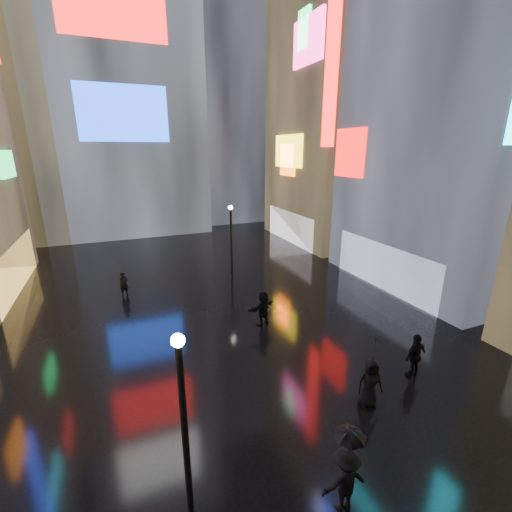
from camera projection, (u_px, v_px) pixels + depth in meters
ground at (207, 297)px, 21.39m from camera, size 140.00×140.00×0.00m
building_right_mid at (474, 40)px, 20.10m from camera, size 10.28×13.70×30.00m
building_right_far at (341, 91)px, 31.85m from camera, size 10.28×12.00×28.00m
tower_main at (110, 25)px, 35.15m from camera, size 16.00×14.20×42.00m
tower_flank_right at (218, 80)px, 42.51m from camera, size 12.00×12.00×34.00m
lamp_near at (184, 423)px, 7.71m from camera, size 0.30×0.30×5.20m
lamp_far at (231, 238)px, 23.76m from camera, size 0.30×0.30×5.20m
pedestrian_2 at (345, 480)px, 8.55m from camera, size 1.24×0.77×1.85m
pedestrian_3 at (415, 356)px, 13.66m from camera, size 1.17×0.62×1.91m
pedestrian_4 at (370, 383)px, 12.12m from camera, size 1.03×0.81×1.85m
pedestrian_5 at (263, 308)px, 17.73m from camera, size 1.82×1.18×1.87m
pedestrian_6 at (124, 284)px, 21.37m from camera, size 0.64×0.51×1.54m
umbrella_1 at (349, 440)px, 8.17m from camera, size 1.07×1.07×0.67m
umbrella_2 at (374, 348)px, 11.70m from camera, size 1.12×1.10×0.93m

